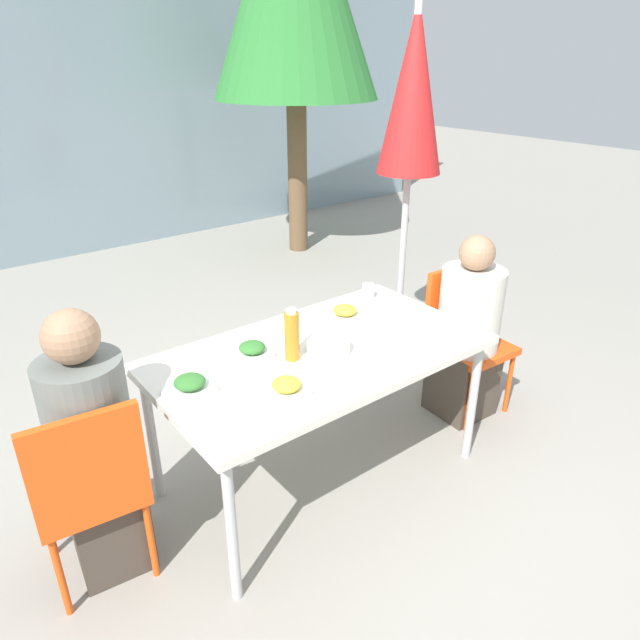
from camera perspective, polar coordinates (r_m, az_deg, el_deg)
ground_plane at (r=3.03m, az=0.00°, el=-15.12°), size 24.00×24.00×0.00m
building_facade at (r=6.43m, az=-26.71°, el=18.65°), size 10.00×0.20×3.00m
dining_table at (r=2.64m, az=0.00°, el=-3.99°), size 1.53×0.85×0.72m
chair_left at (r=2.39m, az=-22.09°, el=-14.90°), size 0.44×0.44×0.85m
person_left at (r=2.42m, az=-21.55°, el=-12.38°), size 0.32×0.32×1.16m
chair_right at (r=3.43m, az=14.04°, el=-0.95°), size 0.42×0.42×0.85m
person_right at (r=3.34m, az=14.50°, el=-1.44°), size 0.35×0.35×1.09m
closed_umbrella at (r=3.65m, az=9.22°, el=20.56°), size 0.39×0.39×2.26m
plate_0 at (r=2.30m, az=-3.37°, el=-6.75°), size 0.22×0.22×0.06m
plate_1 at (r=2.93m, az=2.51°, el=0.73°), size 0.22×0.22×0.06m
plate_2 at (r=2.58m, az=-6.80°, el=-3.02°), size 0.22×0.22×0.06m
plate_3 at (r=2.37m, az=-12.88°, el=-6.37°), size 0.23×0.23×0.06m
bottle at (r=2.49m, az=-2.83°, el=-1.53°), size 0.07×0.07×0.24m
drinking_cup at (r=3.16m, az=4.84°, el=2.88°), size 0.07×0.07×0.08m
salad_bowl at (r=2.59m, az=0.84°, el=-2.59°), size 0.20×0.20×0.06m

